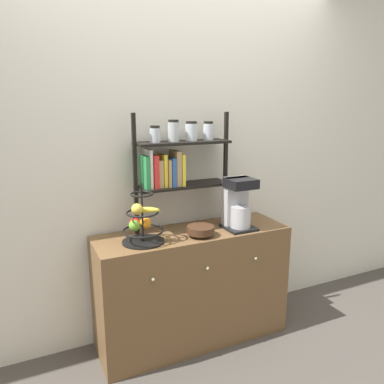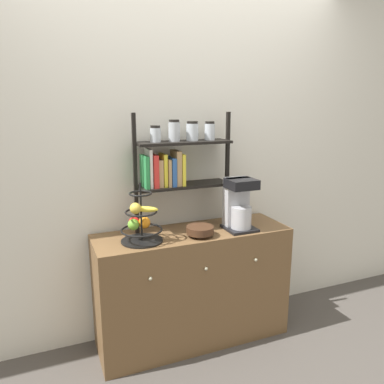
% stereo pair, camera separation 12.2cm
% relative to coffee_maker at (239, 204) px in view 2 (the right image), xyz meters
% --- Properties ---
extents(ground_plane, '(12.00, 12.00, 0.00)m').
position_rel_coffee_maker_xyz_m(ground_plane, '(-0.32, -0.15, -0.99)').
color(ground_plane, '#47423D').
extents(wall_back, '(7.00, 0.05, 2.60)m').
position_rel_coffee_maker_xyz_m(wall_back, '(-0.32, 0.32, 0.31)').
color(wall_back, silver).
rests_on(wall_back, ground_plane).
extents(sideboard, '(1.34, 0.45, 0.81)m').
position_rel_coffee_maker_xyz_m(sideboard, '(-0.32, 0.06, -0.58)').
color(sideboard, brown).
rests_on(sideboard, ground_plane).
extents(coffee_maker, '(0.20, 0.21, 0.36)m').
position_rel_coffee_maker_xyz_m(coffee_maker, '(0.00, 0.00, 0.00)').
color(coffee_maker, black).
rests_on(coffee_maker, sideboard).
extents(fruit_stand, '(0.27, 0.27, 0.38)m').
position_rel_coffee_maker_xyz_m(fruit_stand, '(-0.69, 0.02, -0.05)').
color(fruit_stand, black).
rests_on(fruit_stand, sideboard).
extents(wooden_bowl, '(0.18, 0.18, 0.07)m').
position_rel_coffee_maker_xyz_m(wooden_bowl, '(-0.31, -0.04, -0.14)').
color(wooden_bowl, '#422819').
rests_on(wooden_bowl, sideboard).
extents(shelf_hutch, '(0.70, 0.20, 0.80)m').
position_rel_coffee_maker_xyz_m(shelf_hutch, '(-0.41, 0.18, 0.29)').
color(shelf_hutch, black).
rests_on(shelf_hutch, sideboard).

